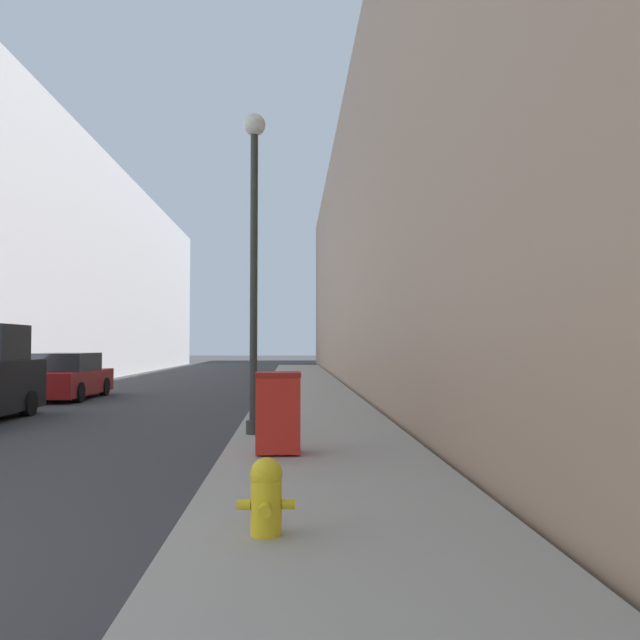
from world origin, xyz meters
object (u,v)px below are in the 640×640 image
fire_hydrant (266,494)px  lamppost (254,237)px  trash_bin (278,412)px  parked_sedan_near (67,378)px

fire_hydrant → lamppost: bearing=94.6°
trash_bin → lamppost: size_ratio=0.21×
trash_bin → parked_sedan_near: size_ratio=0.28×
lamppost → parked_sedan_near: lamppost is taller
trash_bin → parked_sedan_near: 13.84m
fire_hydrant → lamppost: 7.13m
trash_bin → lamppost: (-0.52, 2.16, 3.09)m
fire_hydrant → parked_sedan_near: 17.44m
fire_hydrant → parked_sedan_near: (-7.36, 15.81, 0.21)m
fire_hydrant → trash_bin: size_ratio=0.54×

